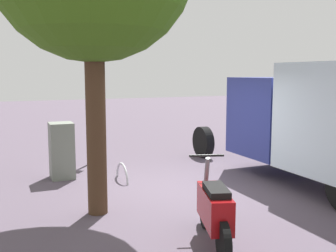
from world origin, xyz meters
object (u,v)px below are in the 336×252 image
at_px(utility_cabinet, 62,151).
at_px(stop_sign, 98,80).
at_px(bike_rack_hoop, 122,181).
at_px(motorcycle, 214,210).

bearing_deg(utility_cabinet, stop_sign, -37.65).
bearing_deg(bike_rack_hoop, utility_cabinet, 56.65).
xyz_separation_m(utility_cabinet, bike_rack_hoop, (-0.80, -1.22, -0.66)).
xyz_separation_m(motorcycle, utility_cabinet, (4.66, 1.40, 0.14)).
distance_m(motorcycle, bike_rack_hoop, 3.90).
relative_size(motorcycle, stop_sign, 0.52).
bearing_deg(bike_rack_hoop, motorcycle, -177.32).
height_order(motorcycle, bike_rack_hoop, motorcycle).
bearing_deg(motorcycle, utility_cabinet, 34.73).
relative_size(stop_sign, bike_rack_hoop, 3.97).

